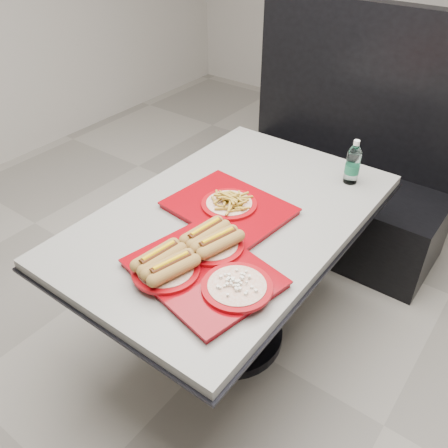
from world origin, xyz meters
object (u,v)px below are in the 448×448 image
Objects in this scene: tray_near at (200,264)px; tray_far at (229,205)px; booth_bench at (338,177)px; water_bottle at (353,164)px; diner_table at (231,245)px.

tray_far is at bearing 111.58° from tray_near.
water_bottle is (0.28, -0.58, 0.44)m from booth_bench.
tray_far is 2.46× the size of water_bottle.
booth_bench reaches higher than tray_far.
water_bottle is (0.28, 0.52, 0.25)m from diner_table.
diner_table is at bearing -90.00° from booth_bench.
tray_far is at bearing -90.82° from booth_bench.
booth_bench is at bearing 90.00° from diner_table.
water_bottle is (0.15, 0.87, 0.05)m from tray_near.
tray_near is 0.88m from water_bottle.
diner_table is 1.11m from booth_bench.
tray_near is at bearing -70.13° from diner_table.
booth_bench is (0.00, 1.09, -0.18)m from diner_table.
water_bottle reaches higher than tray_near.
tray_near is (0.13, -0.35, 0.20)m from diner_table.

